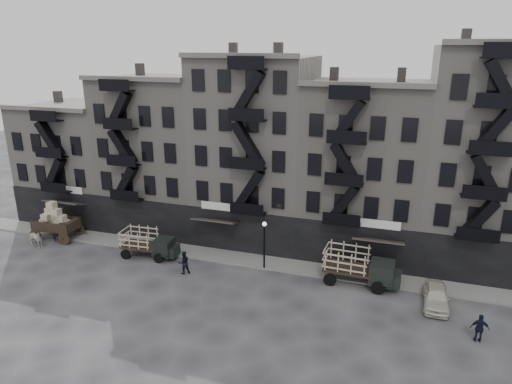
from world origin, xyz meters
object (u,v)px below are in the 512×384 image
(stake_truck_east, at_px, (360,264))
(pedestrian_mid, at_px, (184,262))
(stake_truck_west, at_px, (148,241))
(wagon, at_px, (54,218))
(car_east, at_px, (436,296))
(policeman, at_px, (480,328))
(pedestrian_west, at_px, (56,233))
(horse, at_px, (34,239))

(stake_truck_east, height_order, pedestrian_mid, stake_truck_east)
(stake_truck_west, distance_m, pedestrian_mid, 4.83)
(wagon, distance_m, pedestrian_mid, 15.33)
(stake_truck_east, xyz_separation_m, car_east, (5.64, -1.53, -0.95))
(stake_truck_west, bearing_deg, stake_truck_east, -0.94)
(wagon, height_order, policeman, wagon)
(pedestrian_west, bearing_deg, policeman, -42.78)
(stake_truck_west, relative_size, pedestrian_west, 2.99)
(stake_truck_east, distance_m, policeman, 9.58)
(horse, distance_m, policeman, 37.41)
(stake_truck_west, bearing_deg, horse, -175.08)
(horse, distance_m, stake_truck_east, 29.40)
(horse, height_order, policeman, policeman)
(pedestrian_mid, bearing_deg, horse, -38.41)
(car_east, bearing_deg, policeman, -56.03)
(horse, height_order, pedestrian_west, pedestrian_west)
(stake_truck_east, bearing_deg, policeman, -29.97)
(horse, relative_size, pedestrian_mid, 1.04)
(horse, distance_m, pedestrian_mid, 15.42)
(car_east, bearing_deg, pedestrian_west, 179.36)
(car_east, distance_m, policeman, 4.38)
(pedestrian_west, relative_size, policeman, 0.90)
(wagon, xyz_separation_m, policeman, (36.93, -5.20, -1.16))
(horse, relative_size, wagon, 0.46)
(pedestrian_west, bearing_deg, stake_truck_west, -36.72)
(stake_truck_west, bearing_deg, car_east, -5.17)
(wagon, relative_size, pedestrian_west, 2.58)
(stake_truck_west, relative_size, policeman, 2.68)
(stake_truck_west, xyz_separation_m, policeman, (26.30, -4.40, -0.48))
(pedestrian_mid, distance_m, policeman, 22.03)
(stake_truck_east, relative_size, car_east, 1.40)
(horse, height_order, car_east, horse)
(stake_truck_west, height_order, pedestrian_west, stake_truck_west)
(car_east, distance_m, pedestrian_west, 34.09)
(horse, height_order, stake_truck_east, stake_truck_east)
(horse, xyz_separation_m, pedestrian_west, (0.85, 1.81, 0.00))
(horse, height_order, wagon, wagon)
(stake_truck_west, distance_m, stake_truck_east, 18.30)
(stake_truck_east, xyz_separation_m, pedestrian_west, (-28.44, -0.59, -0.81))
(wagon, relative_size, policeman, 2.32)
(pedestrian_mid, bearing_deg, stake_truck_east, 153.64)
(wagon, bearing_deg, horse, -100.87)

